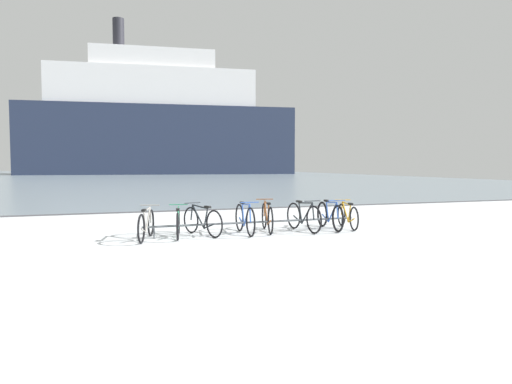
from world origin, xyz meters
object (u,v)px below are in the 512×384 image
at_px(bicycle_2, 202,221).
at_px(bicycle_4, 267,217).
at_px(ferry_ship, 159,123).
at_px(bicycle_6, 330,216).
at_px(bicycle_0, 146,225).
at_px(bicycle_1, 178,223).
at_px(bicycle_3, 245,219).
at_px(bicycle_5, 303,217).
at_px(bicycle_7, 347,216).

distance_m(bicycle_2, bicycle_4, 1.73).
distance_m(bicycle_4, ferry_ship, 72.77).
bearing_deg(ferry_ship, bicycle_6, -93.71).
relative_size(bicycle_0, bicycle_1, 0.98).
height_order(bicycle_3, bicycle_5, bicycle_3).
xyz_separation_m(bicycle_3, bicycle_6, (2.41, 0.05, -0.01)).
xyz_separation_m(bicycle_0, bicycle_1, (0.77, 0.17, -0.01)).
bearing_deg(bicycle_6, bicycle_7, 4.92).
relative_size(bicycle_1, ferry_ship, 0.04).
bearing_deg(ferry_ship, bicycle_4, -95.09).
height_order(bicycle_1, bicycle_3, bicycle_3).
height_order(bicycle_2, bicycle_6, bicycle_6).
relative_size(bicycle_1, bicycle_4, 0.98).
bearing_deg(bicycle_5, bicycle_1, 178.43).
relative_size(bicycle_0, bicycle_7, 1.02).
distance_m(bicycle_1, bicycle_6, 4.07).
relative_size(bicycle_1, bicycle_3, 0.98).
distance_m(bicycle_7, ferry_ship, 72.70).
bearing_deg(ferry_ship, bicycle_5, -94.34).
relative_size(bicycle_2, bicycle_7, 0.98).
bearing_deg(bicycle_5, bicycle_4, 167.24).
xyz_separation_m(bicycle_4, ferry_ship, (6.42, 71.99, 8.47)).
distance_m(bicycle_4, bicycle_7, 2.31).
bearing_deg(bicycle_7, bicycle_6, -175.08).
height_order(bicycle_3, ferry_ship, ferry_ship).
bearing_deg(bicycle_7, bicycle_3, -178.08).
relative_size(bicycle_1, bicycle_5, 0.98).
bearing_deg(bicycle_5, bicycle_3, 179.35).
bearing_deg(bicycle_6, bicycle_2, 178.76).
xyz_separation_m(bicycle_1, bicycle_3, (1.66, -0.07, 0.04)).
distance_m(bicycle_5, bicycle_7, 1.38).
bearing_deg(bicycle_3, bicycle_2, 173.22).
bearing_deg(bicycle_3, bicycle_4, 16.14).
relative_size(bicycle_1, bicycle_6, 0.95).
bearing_deg(bicycle_5, bicycle_6, 4.89).
xyz_separation_m(bicycle_3, bicycle_5, (1.60, -0.02, -0.00)).
distance_m(bicycle_3, bicycle_4, 0.70).
bearing_deg(bicycle_0, bicycle_2, 9.33).
bearing_deg(bicycle_6, bicycle_1, 179.71).
bearing_deg(bicycle_4, bicycle_3, -163.86).
relative_size(bicycle_0, ferry_ship, 0.04).
relative_size(bicycle_2, bicycle_6, 0.89).
bearing_deg(bicycle_2, bicycle_6, -1.24).
bearing_deg(bicycle_0, bicycle_7, 2.10).
height_order(bicycle_2, bicycle_5, bicycle_5).
bearing_deg(bicycle_4, bicycle_1, -177.01).
relative_size(bicycle_6, bicycle_7, 1.10).
bearing_deg(bicycle_4, bicycle_6, -4.69).
bearing_deg(bicycle_6, ferry_ship, 86.29).
height_order(bicycle_1, ferry_ship, ferry_ship).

